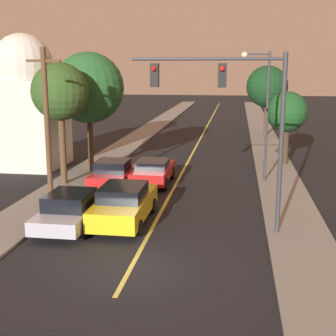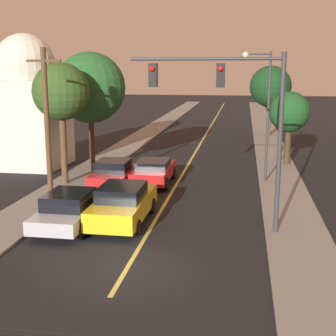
{
  "view_description": "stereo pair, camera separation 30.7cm",
  "coord_description": "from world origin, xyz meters",
  "views": [
    {
      "loc": [
        3.33,
        -14.0,
        6.49
      ],
      "look_at": [
        0.0,
        8.51,
        1.6
      ],
      "focal_mm": 50.0,
      "sensor_mm": 36.0,
      "label": 1
    },
    {
      "loc": [
        3.63,
        -13.95,
        6.49
      ],
      "look_at": [
        0.0,
        8.51,
        1.6
      ],
      "focal_mm": 50.0,
      "sensor_mm": 36.0,
      "label": 2
    }
  ],
  "objects": [
    {
      "name": "tree_left_near",
      "position": [
        -5.69,
        13.84,
        5.28
      ],
      "size": [
        4.32,
        4.32,
        7.33
      ],
      "color": "#3D2B1C",
      "rests_on": "ground"
    },
    {
      "name": "tree_right_far",
      "position": [
        6.05,
        31.46,
        4.74
      ],
      "size": [
        3.88,
        3.88,
        6.58
      ],
      "color": "#4C3823",
      "rests_on": "ground"
    },
    {
      "name": "ground_plane",
      "position": [
        0.0,
        0.0,
        0.0
      ],
      "size": [
        200.0,
        200.0,
        0.0
      ],
      "primitive_type": "plane",
      "color": "black"
    },
    {
      "name": "domed_building_left",
      "position": [
        -10.41,
        15.06,
        4.1
      ],
      "size": [
        4.55,
        4.55,
        8.66
      ],
      "color": "beige",
      "rests_on": "ground"
    },
    {
      "name": "tree_right_near",
      "position": [
        6.61,
        17.89,
        3.59
      ],
      "size": [
        2.68,
        2.68,
        4.86
      ],
      "color": "#3D2B1C",
      "rests_on": "ground"
    },
    {
      "name": "car_outer_lane_second",
      "position": [
        -3.33,
        10.41,
        0.79
      ],
      "size": [
        2.08,
        4.05,
        1.54
      ],
      "color": "red",
      "rests_on": "ground"
    },
    {
      "name": "car_near_lane_second",
      "position": [
        -1.3,
        11.48,
        0.75
      ],
      "size": [
        2.05,
        4.5,
        1.4
      ],
      "color": "red",
      "rests_on": "ground"
    },
    {
      "name": "road_surface",
      "position": [
        0.0,
        36.0,
        0.01
      ],
      "size": [
        9.26,
        80.0,
        0.01
      ],
      "color": "black",
      "rests_on": "ground"
    },
    {
      "name": "traffic_signal_mast",
      "position": [
        3.22,
        4.07,
        5.11
      ],
      "size": [
        5.85,
        0.42,
        6.95
      ],
      "color": "#333338",
      "rests_on": "ground"
    },
    {
      "name": "car_near_lane_front",
      "position": [
        -1.3,
        4.56,
        0.86
      ],
      "size": [
        2.11,
        4.99,
        1.68
      ],
      "color": "gold",
      "rests_on": "ground"
    },
    {
      "name": "streetlamp_right",
      "position": [
        4.63,
        12.65,
        4.74
      ],
      "size": [
        1.6,
        0.36,
        7.25
      ],
      "color": "#333338",
      "rests_on": "ground"
    },
    {
      "name": "car_outer_lane_front",
      "position": [
        -3.33,
        3.75,
        0.77
      ],
      "size": [
        2.07,
        4.7,
        1.51
      ],
      "color": "#A5A8B2",
      "rests_on": "ground"
    },
    {
      "name": "sidewalk_right",
      "position": [
        5.88,
        36.0,
        0.06
      ],
      "size": [
        2.5,
        80.0,
        0.12
      ],
      "color": "gray",
      "rests_on": "ground"
    },
    {
      "name": "sidewalk_left",
      "position": [
        -5.88,
        36.0,
        0.06
      ],
      "size": [
        2.5,
        80.0,
        0.12
      ],
      "color": "gray",
      "rests_on": "ground"
    },
    {
      "name": "utility_pole_left",
      "position": [
        -5.23,
        6.18,
        3.91
      ],
      "size": [
        1.6,
        0.24,
        7.27
      ],
      "color": "#513823",
      "rests_on": "ground"
    },
    {
      "name": "tree_left_far",
      "position": [
        -6.2,
        10.46,
        5.18
      ],
      "size": [
        3.12,
        3.12,
        6.67
      ],
      "color": "#4C3823",
      "rests_on": "ground"
    }
  ]
}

